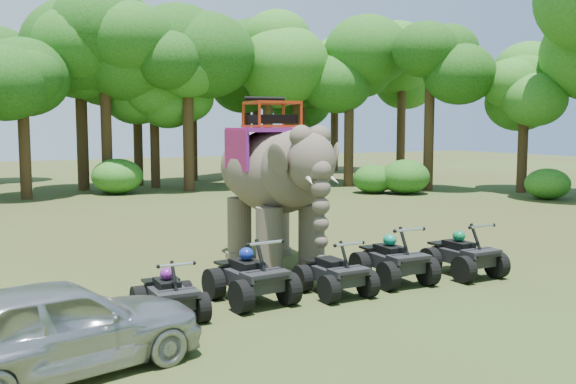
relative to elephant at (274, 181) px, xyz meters
name	(u,v)px	position (x,y,z in m)	size (l,w,h in m)	color
ground	(312,278)	(0.08, -1.82, -2.12)	(110.00, 110.00, 0.00)	#47381E
elephant	(274,181)	(0.00, 0.00, 0.00)	(2.22, 5.05, 4.24)	brown
parked_car	(58,327)	(-6.00, -5.16, -1.42)	(1.66, 4.12, 1.40)	#AEAFB5
atv_0	(169,288)	(-3.80, -3.28, -1.55)	(1.12, 1.53, 1.13)	black
atv_1	(250,269)	(-2.02, -2.98, -1.45)	(1.32, 1.80, 1.34)	black
atv_2	(335,266)	(-0.22, -3.29, -1.52)	(1.18, 1.61, 1.20)	black
atv_3	(393,253)	(1.51, -3.01, -1.46)	(1.30, 1.79, 1.32)	black
atv_4	(463,248)	(3.37, -3.26, -1.47)	(1.27, 1.75, 1.29)	black
tree_0	(106,110)	(0.08, 19.68, 2.16)	(6.00, 6.00, 8.56)	#195114
tree_1	(189,128)	(4.39, 19.08, 1.26)	(4.73, 4.73, 6.75)	#195114
tree_2	(268,106)	(9.11, 18.93, 2.47)	(6.43, 6.43, 9.19)	#195114
tree_3	(349,112)	(13.11, 16.51, 2.13)	(5.95, 5.95, 8.51)	#195114
tree_4	(429,116)	(15.71, 12.64, 1.88)	(5.60, 5.60, 8.00)	#195114
tree_5	(524,124)	(19.30, 9.43, 1.47)	(5.03, 5.03, 7.19)	#195114
tree_27	(23,116)	(-4.06, 18.31, 1.83)	(5.53, 5.53, 7.91)	#195114
tree_28	(297,108)	(11.24, 19.32, 2.44)	(6.39, 6.39, 9.12)	#195114
tree_29	(401,110)	(19.57, 20.03, 2.40)	(6.33, 6.33, 9.04)	#195114
tree_30	(81,94)	(-0.82, 21.50, 3.06)	(7.25, 7.25, 10.35)	#195114
tree_32	(335,109)	(19.06, 27.60, 2.64)	(6.66, 6.66, 9.51)	#195114
tree_34	(188,103)	(4.09, 18.32, 2.57)	(6.57, 6.57, 9.39)	#195114
tree_36	(286,123)	(12.78, 23.59, 1.53)	(5.10, 5.10, 7.29)	#195114
tree_37	(257,109)	(11.34, 25.20, 2.50)	(6.47, 6.47, 9.24)	#195114
tree_39	(301,112)	(12.05, 20.32, 2.18)	(6.02, 6.02, 8.60)	#195114
tree_40	(193,114)	(6.55, 24.57, 2.08)	(5.88, 5.88, 8.40)	#195114
tree_41	(246,97)	(10.88, 25.90, 3.31)	(7.61, 7.61, 10.87)	#195114
tree_42	(154,123)	(3.03, 20.97, 1.51)	(5.08, 5.08, 7.26)	#195114
tree_43	(138,123)	(2.53, 22.71, 1.55)	(5.14, 5.14, 7.34)	#195114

